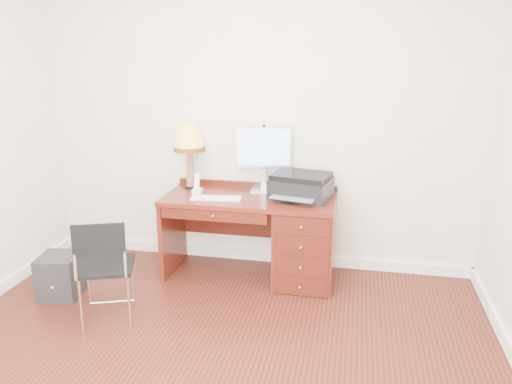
% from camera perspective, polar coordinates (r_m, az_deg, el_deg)
% --- Properties ---
extents(ground, '(4.00, 4.00, 0.00)m').
position_cam_1_polar(ground, '(3.48, -5.93, -19.20)').
color(ground, '#35120C').
rests_on(ground, ground).
extents(room_shell, '(4.00, 4.00, 4.00)m').
position_cam_1_polar(room_shell, '(3.96, -3.16, -13.47)').
color(room_shell, white).
rests_on(room_shell, ground).
extents(desk, '(1.50, 0.67, 0.75)m').
position_cam_1_polar(desk, '(4.43, 3.37, -4.93)').
color(desk, '#5C1C13').
rests_on(desk, ground).
extents(monitor, '(0.50, 0.21, 0.58)m').
position_cam_1_polar(monitor, '(4.49, 0.99, 4.71)').
color(monitor, silver).
rests_on(monitor, desk).
extents(keyboard, '(0.44, 0.17, 0.02)m').
position_cam_1_polar(keyboard, '(4.31, -4.59, -0.70)').
color(keyboard, white).
rests_on(keyboard, desk).
extents(mouse_pad, '(0.24, 0.24, 0.05)m').
position_cam_1_polar(mouse_pad, '(4.26, 4.34, -0.83)').
color(mouse_pad, black).
rests_on(mouse_pad, desk).
extents(printer, '(0.56, 0.48, 0.22)m').
position_cam_1_polar(printer, '(4.33, 5.18, 0.70)').
color(printer, black).
rests_on(printer, desk).
extents(leg_lamp, '(0.29, 0.29, 0.59)m').
position_cam_1_polar(leg_lamp, '(4.59, -7.64, 5.69)').
color(leg_lamp, black).
rests_on(leg_lamp, desk).
extents(phone, '(0.09, 0.09, 0.18)m').
position_cam_1_polar(phone, '(4.50, -6.73, 0.55)').
color(phone, white).
rests_on(phone, desk).
extents(pen_cup, '(0.08, 0.08, 0.10)m').
position_cam_1_polar(pen_cup, '(4.40, 2.26, 0.21)').
color(pen_cup, black).
rests_on(pen_cup, desk).
extents(chair, '(0.51, 0.52, 0.85)m').
position_cam_1_polar(chair, '(3.83, -17.34, -7.59)').
color(chair, black).
rests_on(chair, ground).
extents(equipment_box, '(0.35, 0.35, 0.36)m').
position_cam_1_polar(equipment_box, '(4.51, -21.45, -8.93)').
color(equipment_box, black).
rests_on(equipment_box, ground).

